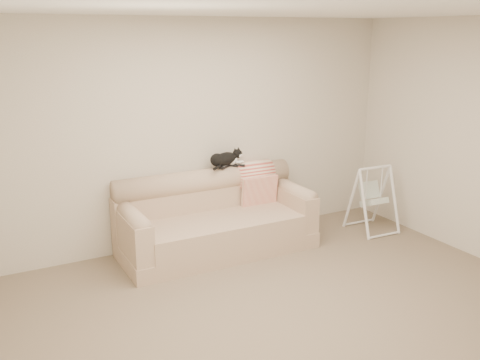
# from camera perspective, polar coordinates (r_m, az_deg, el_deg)

# --- Properties ---
(ground_plane) EXTENTS (5.00, 5.00, 0.00)m
(ground_plane) POSITION_cam_1_polar(r_m,az_deg,el_deg) (5.00, 5.49, -13.71)
(ground_plane) COLOR brown
(ground_plane) RESTS_ON ground
(room_shell) EXTENTS (5.04, 4.04, 2.60)m
(room_shell) POSITION_cam_1_polar(r_m,az_deg,el_deg) (4.46, 5.99, 3.68)
(room_shell) COLOR #C1B59C
(room_shell) RESTS_ON ground
(sofa) EXTENTS (2.20, 0.93, 0.90)m
(sofa) POSITION_cam_1_polar(r_m,az_deg,el_deg) (6.14, -2.74, -4.33)
(sofa) COLOR tan
(sofa) RESTS_ON ground
(remote_a) EXTENTS (0.18, 0.14, 0.03)m
(remote_a) POSITION_cam_1_polar(r_m,az_deg,el_deg) (6.27, -1.60, 1.46)
(remote_a) COLOR black
(remote_a) RESTS_ON sofa
(remote_b) EXTENTS (0.17, 0.13, 0.02)m
(remote_b) POSITION_cam_1_polar(r_m,az_deg,el_deg) (6.33, -0.24, 1.58)
(remote_b) COLOR black
(remote_b) RESTS_ON sofa
(tuxedo_cat) EXTENTS (0.50, 0.32, 0.20)m
(tuxedo_cat) POSITION_cam_1_polar(r_m,az_deg,el_deg) (6.27, -1.57, 2.27)
(tuxedo_cat) COLOR black
(tuxedo_cat) RESTS_ON sofa
(throw_blanket) EXTENTS (0.47, 0.38, 0.58)m
(throw_blanket) POSITION_cam_1_polar(r_m,az_deg,el_deg) (6.50, 1.47, 0.29)
(throw_blanket) COLOR #BF4239
(throw_blanket) RESTS_ON sofa
(baby_swing) EXTENTS (0.53, 0.56, 0.84)m
(baby_swing) POSITION_cam_1_polar(r_m,az_deg,el_deg) (6.90, 13.97, -1.92)
(baby_swing) COLOR white
(baby_swing) RESTS_ON ground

